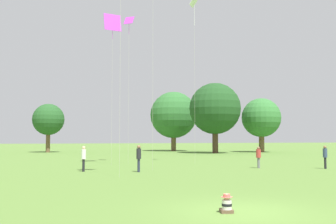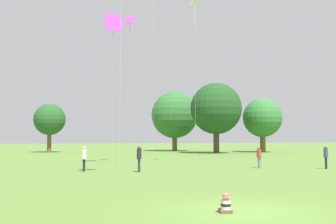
{
  "view_description": "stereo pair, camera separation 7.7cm",
  "coord_description": "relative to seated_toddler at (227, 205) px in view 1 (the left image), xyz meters",
  "views": [
    {
      "loc": [
        -5.48,
        -10.79,
        2.2
      ],
      "look_at": [
        -0.18,
        7.68,
        3.47
      ],
      "focal_mm": 42.0,
      "sensor_mm": 36.0,
      "label": 1
    },
    {
      "loc": [
        -5.41,
        -10.82,
        2.2
      ],
      "look_at": [
        -0.18,
        7.68,
        3.47
      ],
      "focal_mm": 42.0,
      "sensor_mm": 36.0,
      "label": 2
    }
  ],
  "objects": [
    {
      "name": "kite_2",
      "position": [
        1.15,
        22.65,
        11.67
      ],
      "size": [
        0.96,
        0.87,
        12.87
      ],
      "rotation": [
        0.0,
        0.0,
        4.88
      ],
      "color": "#B738C6",
      "rests_on": "ground"
    },
    {
      "name": "kite_1",
      "position": [
        -0.47,
        21.38,
        11.39
      ],
      "size": [
        1.51,
        0.62,
        12.54
      ],
      "rotation": [
        0.0,
        0.0,
        5.71
      ],
      "color": "#B738C6",
      "rests_on": "ground"
    },
    {
      "name": "person_standing_1",
      "position": [
        0.32,
        14.26,
        0.82
      ],
      "size": [
        0.41,
        0.41,
        1.73
      ],
      "rotation": [
        0.0,
        0.0,
        2.66
      ],
      "color": "#282D42",
      "rests_on": "ground"
    },
    {
      "name": "distant_tree_1",
      "position": [
        17.28,
        41.8,
        6.18
      ],
      "size": [
        7.44,
        7.44,
        10.17
      ],
      "color": "#473323",
      "rests_on": "ground"
    },
    {
      "name": "ground_plane",
      "position": [
        0.59,
        0.01,
        -0.24
      ],
      "size": [
        300.0,
        300.0,
        0.0
      ],
      "primitive_type": "plane",
      "color": "#567A33"
    },
    {
      "name": "seated_toddler",
      "position": [
        0.0,
        0.0,
        0.0
      ],
      "size": [
        0.45,
        0.52,
        0.56
      ],
      "rotation": [
        0.0,
        0.0,
        -0.23
      ],
      "color": "brown",
      "rests_on": "ground"
    },
    {
      "name": "distant_tree_0",
      "position": [
        25.82,
        43.71,
        5.07
      ],
      "size": [
        6.04,
        6.04,
        8.37
      ],
      "color": "brown",
      "rests_on": "ground"
    },
    {
      "name": "person_standing_4",
      "position": [
        9.42,
        15.1,
        0.68
      ],
      "size": [
        0.45,
        0.45,
        1.56
      ],
      "rotation": [
        0.0,
        0.0,
        5.9
      ],
      "color": "slate",
      "rests_on": "ground"
    },
    {
      "name": "person_standing_2",
      "position": [
        13.68,
        13.21,
        0.76
      ],
      "size": [
        0.37,
        0.37,
        1.65
      ],
      "rotation": [
        0.0,
        0.0,
        1.3
      ],
      "color": "black",
      "rests_on": "ground"
    },
    {
      "name": "person_standing_3",
      "position": [
        -3.08,
        15.63,
        0.77
      ],
      "size": [
        0.35,
        0.35,
        1.67
      ],
      "rotation": [
        0.0,
        0.0,
        1.75
      ],
      "color": "black",
      "rests_on": "ground"
    },
    {
      "name": "kite_0",
      "position": [
        6.63,
        20.99,
        13.44
      ],
      "size": [
        1.11,
        1.22,
        14.65
      ],
      "rotation": [
        0.0,
        0.0,
        3.32
      ],
      "color": "white",
      "rests_on": "ground"
    },
    {
      "name": "distant_tree_2",
      "position": [
        14.27,
        52.58,
        5.83
      ],
      "size": [
        7.85,
        7.85,
        10.01
      ],
      "color": "brown",
      "rests_on": "ground"
    },
    {
      "name": "distant_tree_3",
      "position": [
        -5.95,
        51.98,
        4.76
      ],
      "size": [
        4.8,
        4.8,
        7.44
      ],
      "color": "brown",
      "rests_on": "ground"
    }
  ]
}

